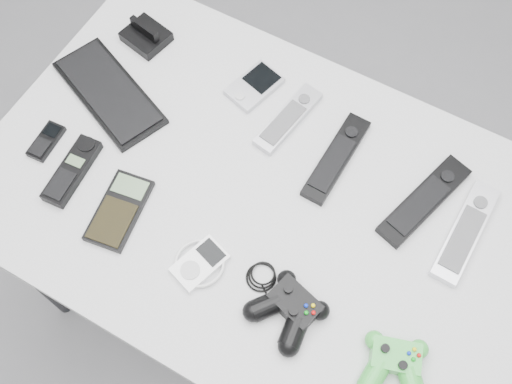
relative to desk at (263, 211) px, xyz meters
The scene contains 15 objects.
floor 0.72m from the desk, 49.93° to the left, with size 3.50×3.50×0.00m, color slate.
desk is the anchor object (origin of this frame).
pda_keyboard 0.42m from the desk, behind, with size 0.28×0.12×0.02m, color black.
dock_bracket 0.49m from the desk, 152.93° to the left, with size 0.09×0.08×0.05m, color black.
pda 0.28m from the desk, 123.36° to the left, with size 0.08×0.12×0.02m, color #A9AAB1.
remote_silver_a 0.20m from the desk, 102.75° to the left, with size 0.05×0.19×0.02m, color #A9AAB1.
remote_black_a 0.19m from the desk, 59.01° to the left, with size 0.05×0.22×0.02m, color black.
remote_black_b 0.33m from the desk, 27.44° to the left, with size 0.06×0.23×0.02m, color black.
remote_silver_b 0.41m from the desk, 18.11° to the left, with size 0.05×0.23×0.02m, color silver.
mobile_phone 0.48m from the desk, 166.25° to the right, with size 0.04×0.09×0.02m, color black.
cordless_handset 0.40m from the desk, 158.67° to the right, with size 0.05×0.16×0.02m, color black.
calculator 0.30m from the desk, 144.39° to the right, with size 0.08×0.16×0.02m, color black.
mp3_player 0.20m from the desk, 101.22° to the right, with size 0.10×0.10×0.02m, color white.
controller_black 0.25m from the desk, 49.23° to the right, with size 0.22×0.14×0.04m, color black, non-canonical shape.
controller_green 0.41m from the desk, 25.94° to the right, with size 0.12×0.13×0.04m, color #268E2C, non-canonical shape.
Camera 1 is at (0.15, -0.55, 1.86)m, focal length 42.00 mm.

